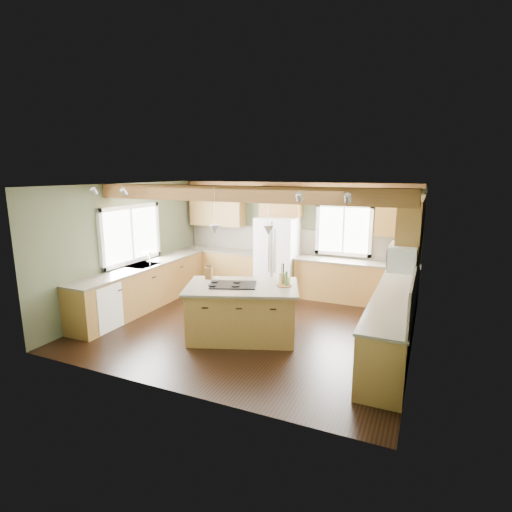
% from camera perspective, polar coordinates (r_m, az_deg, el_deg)
% --- Properties ---
extents(floor, '(5.60, 5.60, 0.00)m').
position_cam_1_polar(floor, '(7.59, -0.70, -9.90)').
color(floor, black).
rests_on(floor, ground).
extents(ceiling, '(5.60, 5.60, 0.00)m').
position_cam_1_polar(ceiling, '(7.05, -0.75, 10.12)').
color(ceiling, silver).
rests_on(ceiling, wall_back).
extents(wall_back, '(5.60, 0.00, 5.60)m').
position_cam_1_polar(wall_back, '(9.50, 5.58, 2.66)').
color(wall_back, '#4C533B').
rests_on(wall_back, ground).
extents(wall_left, '(0.00, 5.00, 5.00)m').
position_cam_1_polar(wall_left, '(8.73, -17.68, 1.33)').
color(wall_left, '#4C533B').
rests_on(wall_left, ground).
extents(wall_right, '(0.00, 5.00, 5.00)m').
position_cam_1_polar(wall_right, '(6.58, 22.04, -2.34)').
color(wall_right, '#4C533B').
rests_on(wall_right, ground).
extents(ceiling_beam, '(5.55, 0.26, 0.26)m').
position_cam_1_polar(ceiling_beam, '(6.60, -2.59, 8.86)').
color(ceiling_beam, brown).
rests_on(ceiling_beam, ceiling).
extents(soffit_trim, '(5.55, 0.20, 0.10)m').
position_cam_1_polar(soffit_trim, '(9.28, 5.54, 10.14)').
color(soffit_trim, brown).
rests_on(soffit_trim, ceiling).
extents(backsplash_back, '(5.58, 0.03, 0.58)m').
position_cam_1_polar(backsplash_back, '(9.50, 5.54, 2.11)').
color(backsplash_back, brown).
rests_on(backsplash_back, wall_back).
extents(backsplash_right, '(0.03, 3.70, 0.58)m').
position_cam_1_polar(backsplash_right, '(6.65, 21.87, -2.98)').
color(backsplash_right, brown).
rests_on(backsplash_right, wall_right).
extents(base_cab_back_left, '(2.02, 0.60, 0.88)m').
position_cam_1_polar(base_cab_back_left, '(10.10, -4.75, -1.74)').
color(base_cab_back_left, brown).
rests_on(base_cab_back_left, floor).
extents(counter_back_left, '(2.06, 0.64, 0.04)m').
position_cam_1_polar(counter_back_left, '(10.00, -4.79, 0.82)').
color(counter_back_left, '#4F463A').
rests_on(counter_back_left, base_cab_back_left).
extents(base_cab_back_right, '(2.62, 0.60, 0.88)m').
position_cam_1_polar(base_cab_back_right, '(9.04, 13.86, -3.69)').
color(base_cab_back_right, brown).
rests_on(base_cab_back_right, floor).
extents(counter_back_right, '(2.66, 0.64, 0.04)m').
position_cam_1_polar(counter_back_right, '(8.93, 14.01, -0.85)').
color(counter_back_right, '#4F463A').
rests_on(counter_back_right, base_cab_back_right).
extents(base_cab_left, '(0.60, 3.70, 0.88)m').
position_cam_1_polar(base_cab_left, '(8.77, -15.63, -4.28)').
color(base_cab_left, brown).
rests_on(base_cab_left, floor).
extents(counter_left, '(0.64, 3.74, 0.04)m').
position_cam_1_polar(counter_left, '(8.66, -15.80, -1.36)').
color(counter_left, '#4F463A').
rests_on(counter_left, base_cab_left).
extents(base_cab_right, '(0.60, 3.70, 0.88)m').
position_cam_1_polar(base_cab_right, '(6.89, 18.98, -8.97)').
color(base_cab_right, brown).
rests_on(base_cab_right, floor).
extents(counter_right, '(0.64, 3.74, 0.04)m').
position_cam_1_polar(counter_right, '(6.75, 19.25, -5.31)').
color(counter_right, '#4F463A').
rests_on(counter_right, base_cab_right).
extents(upper_cab_back_left, '(1.40, 0.35, 0.90)m').
position_cam_1_polar(upper_cab_back_left, '(10.06, -5.56, 6.91)').
color(upper_cab_back_left, brown).
rests_on(upper_cab_back_left, wall_back).
extents(upper_cab_over_fridge, '(0.96, 0.35, 0.70)m').
position_cam_1_polar(upper_cab_over_fridge, '(9.33, 3.58, 7.79)').
color(upper_cab_over_fridge, brown).
rests_on(upper_cab_over_fridge, wall_back).
extents(upper_cab_right, '(0.35, 2.20, 0.90)m').
position_cam_1_polar(upper_cab_right, '(7.36, 21.36, 4.31)').
color(upper_cab_right, brown).
rests_on(upper_cab_right, wall_right).
extents(upper_cab_back_corner, '(0.90, 0.35, 0.90)m').
position_cam_1_polar(upper_cab_back_corner, '(8.79, 19.72, 5.55)').
color(upper_cab_back_corner, brown).
rests_on(upper_cab_back_corner, wall_back).
extents(window_left, '(0.04, 1.60, 1.05)m').
position_cam_1_polar(window_left, '(8.72, -17.47, 2.99)').
color(window_left, white).
rests_on(window_left, wall_left).
extents(window_back, '(1.10, 0.04, 1.00)m').
position_cam_1_polar(window_back, '(9.15, 12.43, 3.67)').
color(window_back, white).
rests_on(window_back, wall_back).
extents(sink, '(0.50, 0.65, 0.03)m').
position_cam_1_polar(sink, '(8.65, -15.80, -1.32)').
color(sink, '#262628').
rests_on(sink, counter_left).
extents(faucet, '(0.02, 0.02, 0.28)m').
position_cam_1_polar(faucet, '(8.51, -14.92, -0.49)').
color(faucet, '#B2B2B7').
rests_on(faucet, sink).
extents(dishwasher, '(0.60, 0.60, 0.84)m').
position_cam_1_polar(dishwasher, '(7.86, -21.61, -6.66)').
color(dishwasher, white).
rests_on(dishwasher, floor).
extents(oven, '(0.60, 0.72, 0.84)m').
position_cam_1_polar(oven, '(5.70, 17.63, -13.50)').
color(oven, white).
rests_on(oven, floor).
extents(microwave, '(0.40, 0.70, 0.38)m').
position_cam_1_polar(microwave, '(6.49, 20.26, -0.13)').
color(microwave, white).
rests_on(microwave, wall_right).
extents(pendant_left, '(0.18, 0.18, 0.16)m').
position_cam_1_polar(pendant_left, '(6.69, -5.87, 3.77)').
color(pendant_left, '#B2B2B7').
rests_on(pendant_left, ceiling).
extents(pendant_right, '(0.18, 0.18, 0.16)m').
position_cam_1_polar(pendant_right, '(6.61, 1.78, 3.72)').
color(pendant_right, '#B2B2B7').
rests_on(pendant_right, ceiling).
extents(refrigerator, '(0.90, 0.74, 1.80)m').
position_cam_1_polar(refrigerator, '(9.32, 3.04, 0.02)').
color(refrigerator, white).
rests_on(refrigerator, floor).
extents(island, '(2.05, 1.64, 0.88)m').
position_cam_1_polar(island, '(6.98, -1.98, -8.02)').
color(island, brown).
rests_on(island, floor).
extents(island_top, '(2.20, 1.80, 0.04)m').
position_cam_1_polar(island_top, '(6.84, -2.01, -4.40)').
color(island_top, '#4F463A').
rests_on(island_top, island).
extents(cooktop, '(0.90, 0.75, 0.02)m').
position_cam_1_polar(cooktop, '(6.85, -3.25, -4.13)').
color(cooktop, black).
rests_on(cooktop, island_top).
extents(knife_block, '(0.13, 0.11, 0.21)m').
position_cam_1_polar(knife_block, '(7.28, -6.74, -2.45)').
color(knife_block, '#582E1A').
rests_on(knife_block, island_top).
extents(utensil_crock, '(0.16, 0.16, 0.16)m').
position_cam_1_polar(utensil_crock, '(7.01, 3.80, -3.18)').
color(utensil_crock, '#3D3831').
rests_on(utensil_crock, island_top).
extents(bottle_tray, '(0.29, 0.29, 0.24)m').
position_cam_1_polar(bottle_tray, '(6.80, 4.06, -3.28)').
color(bottle_tray, brown).
rests_on(bottle_tray, island_top).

